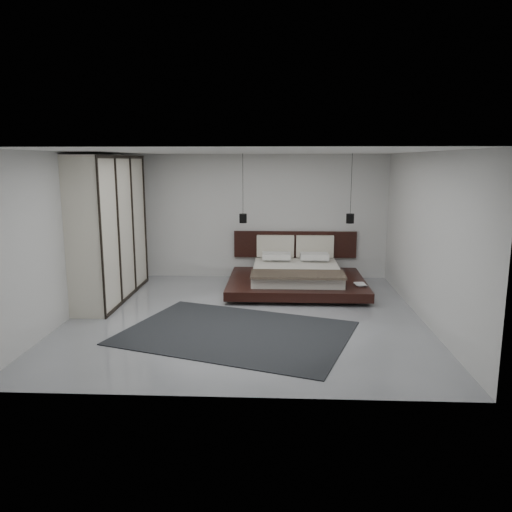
{
  "coord_description": "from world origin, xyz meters",
  "views": [
    {
      "loc": [
        0.56,
        -8.27,
        2.66
      ],
      "look_at": [
        0.12,
        1.2,
        0.84
      ],
      "focal_mm": 35.0,
      "sensor_mm": 36.0,
      "label": 1
    }
  ],
  "objects_px": {
    "lattice_screen": "(119,223)",
    "bed": "(296,276)",
    "rug": "(236,333)",
    "pendant_left": "(243,218)",
    "pendant_right": "(350,218)",
    "wardrobe": "(109,228)"
  },
  "relations": [
    {
      "from": "bed",
      "to": "wardrobe",
      "type": "xyz_separation_m",
      "value": [
        -3.63,
        -0.79,
        1.09
      ]
    },
    {
      "from": "lattice_screen",
      "to": "rug",
      "type": "height_order",
      "value": "lattice_screen"
    },
    {
      "from": "bed",
      "to": "rug",
      "type": "relative_size",
      "value": 0.82
    },
    {
      "from": "bed",
      "to": "rug",
      "type": "xyz_separation_m",
      "value": [
        -1.02,
        -2.77,
        -0.28
      ]
    },
    {
      "from": "rug",
      "to": "lattice_screen",
      "type": "bearing_deg",
      "value": 130.82
    },
    {
      "from": "bed",
      "to": "pendant_right",
      "type": "distance_m",
      "value": 1.69
    },
    {
      "from": "lattice_screen",
      "to": "pendant_left",
      "type": "distance_m",
      "value": 2.75
    },
    {
      "from": "pendant_right",
      "to": "rug",
      "type": "distance_m",
      "value": 4.13
    },
    {
      "from": "lattice_screen",
      "to": "pendant_left",
      "type": "xyz_separation_m",
      "value": [
        2.74,
        -0.11,
        0.14
      ]
    },
    {
      "from": "lattice_screen",
      "to": "bed",
      "type": "relative_size",
      "value": 0.94
    },
    {
      "from": "lattice_screen",
      "to": "rug",
      "type": "distance_m",
      "value": 4.56
    },
    {
      "from": "pendant_left",
      "to": "wardrobe",
      "type": "xyz_separation_m",
      "value": [
        -2.49,
        -1.23,
        -0.07
      ]
    },
    {
      "from": "rug",
      "to": "pendant_right",
      "type": "bearing_deg",
      "value": 56.02
    },
    {
      "from": "lattice_screen",
      "to": "rug",
      "type": "relative_size",
      "value": 0.77
    },
    {
      "from": "lattice_screen",
      "to": "bed",
      "type": "bearing_deg",
      "value": -7.95
    },
    {
      "from": "bed",
      "to": "wardrobe",
      "type": "distance_m",
      "value": 3.87
    },
    {
      "from": "pendant_left",
      "to": "lattice_screen",
      "type": "bearing_deg",
      "value": 177.79
    },
    {
      "from": "lattice_screen",
      "to": "pendant_left",
      "type": "bearing_deg",
      "value": -2.21
    },
    {
      "from": "rug",
      "to": "wardrobe",
      "type": "bearing_deg",
      "value": 142.86
    },
    {
      "from": "lattice_screen",
      "to": "wardrobe",
      "type": "height_order",
      "value": "wardrobe"
    },
    {
      "from": "pendant_right",
      "to": "wardrobe",
      "type": "xyz_separation_m",
      "value": [
        -4.77,
        -1.23,
        -0.08
      ]
    },
    {
      "from": "bed",
      "to": "pendant_right",
      "type": "height_order",
      "value": "pendant_right"
    }
  ]
}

